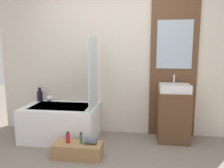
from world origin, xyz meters
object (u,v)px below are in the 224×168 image
(bathtub, at_px, (61,122))
(bottle_soap_secondary, at_px, (81,138))
(sink, at_px, (175,88))
(wooden_step_bench, at_px, (78,150))
(vase_round_light, at_px, (50,98))
(bottle_soap_primary, at_px, (68,138))
(vase_tall_dark, at_px, (40,95))

(bathtub, height_order, bottle_soap_secondary, bathtub)
(bottle_soap_secondary, bearing_deg, sink, 29.52)
(wooden_step_bench, distance_m, bottle_soap_secondary, 0.18)
(bathtub, height_order, wooden_step_bench, bathtub)
(sink, xyz_separation_m, vase_round_light, (-2.11, 0.13, -0.26))
(sink, height_order, bottle_soap_secondary, sink)
(sink, relative_size, vase_round_light, 4.50)
(wooden_step_bench, distance_m, sink, 1.72)
(bottle_soap_primary, relative_size, bottle_soap_secondary, 0.98)
(vase_tall_dark, relative_size, bottle_soap_primary, 1.54)
(bathtub, relative_size, vase_tall_dark, 4.86)
(bottle_soap_primary, bearing_deg, vase_round_light, 125.63)
(wooden_step_bench, bearing_deg, sink, 28.61)
(bottle_soap_primary, bearing_deg, vase_tall_dark, 132.65)
(sink, distance_m, bottle_soap_secondary, 1.61)
(wooden_step_bench, bearing_deg, vase_tall_dark, 137.06)
(wooden_step_bench, distance_m, vase_round_light, 1.25)
(bathtub, height_order, vase_tall_dark, vase_tall_dark)
(bottle_soap_primary, bearing_deg, bathtub, 118.09)
(bathtub, xyz_separation_m, wooden_step_bench, (0.45, -0.59, -0.18))
(bottle_soap_secondary, bearing_deg, bottle_soap_primary, 180.00)
(bathtub, distance_m, vase_round_light, 0.53)
(vase_round_light, xyz_separation_m, bottle_soap_primary, (0.62, -0.86, -0.33))
(bathtub, distance_m, bottle_soap_primary, 0.66)
(sink, xyz_separation_m, bottle_soap_primary, (-1.49, -0.74, -0.59))
(vase_tall_dark, bearing_deg, bottle_soap_secondary, -41.45)
(sink, bearing_deg, wooden_step_bench, -151.39)
(sink, relative_size, bottle_soap_primary, 2.96)
(wooden_step_bench, bearing_deg, bathtub, 127.27)
(bathtub, bearing_deg, sink, 4.85)
(vase_tall_dark, xyz_separation_m, vase_round_light, (0.18, -0.00, -0.05))
(bottle_soap_primary, bearing_deg, wooden_step_bench, 0.00)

